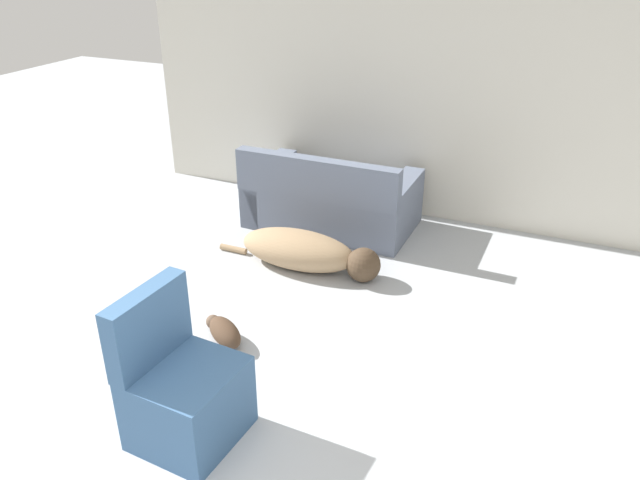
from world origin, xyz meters
TOP-DOWN VIEW (x-y plane):
  - wall_back at (0.00, 4.41)m, footprint 6.69×0.06m
  - couch at (-0.99, 3.75)m, footprint 1.63×0.93m
  - dog at (-0.85, 2.85)m, footprint 1.57×0.48m
  - cat at (-0.93, 1.61)m, footprint 0.50×0.38m
  - side_chair at (-0.65, 0.73)m, footprint 0.61×0.62m

SIDE VIEW (x-z plane):
  - cat at x=-0.93m, z-range 0.00..0.17m
  - dog at x=-0.85m, z-range 0.00..0.33m
  - couch at x=-0.99m, z-range -0.14..0.68m
  - side_chair at x=-0.65m, z-range -0.15..0.78m
  - wall_back at x=0.00m, z-range 0.00..2.42m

